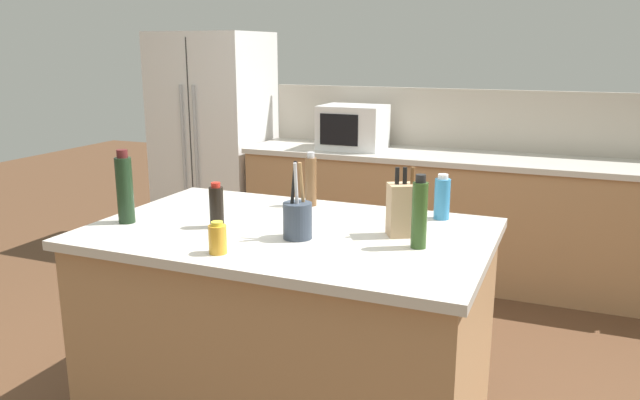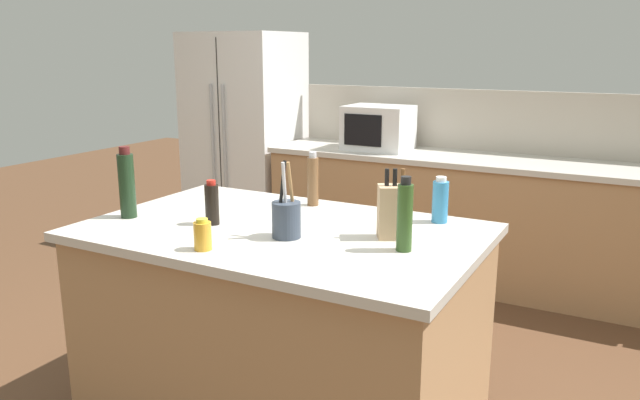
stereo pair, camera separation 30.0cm
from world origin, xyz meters
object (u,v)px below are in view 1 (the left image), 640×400
refrigerator (215,141)px  honey_jar (218,239)px  dish_soap_bottle (442,198)px  knife_block (404,209)px  pepper_grinder (311,181)px  utensil_crock (298,219)px  olive_oil_bottle (419,214)px  wine_bottle (125,189)px  soy_sauce_bottle (217,206)px  microwave (353,127)px

refrigerator → honey_jar: bearing=-57.9°
honey_jar → dish_soap_bottle: (0.69, 0.82, 0.04)m
knife_block → pepper_grinder: 0.64m
utensil_crock → olive_oil_bottle: utensil_crock is taller
utensil_crock → olive_oil_bottle: 0.50m
wine_bottle → honey_jar: bearing=-19.7°
utensil_crock → wine_bottle: 0.81m
dish_soap_bottle → olive_oil_bottle: bearing=-89.4°
refrigerator → knife_block: refrigerator is taller
utensil_crock → soy_sauce_bottle: utensil_crock is taller
utensil_crock → wine_bottle: size_ratio=0.97×
honey_jar → soy_sauce_bottle: bearing=122.1°
knife_block → pepper_grinder: bearing=121.0°
refrigerator → utensil_crock: (1.86, -2.36, 0.11)m
honey_jar → pepper_grinder: 0.82m
olive_oil_bottle → knife_block: bearing=125.5°
utensil_crock → dish_soap_bottle: 0.72m
microwave → pepper_grinder: size_ratio=1.81×
honey_jar → wine_bottle: 0.65m
wine_bottle → soy_sauce_bottle: (0.42, 0.09, -0.06)m
refrigerator → dish_soap_bottle: (2.35, -1.83, 0.12)m
microwave → wine_bottle: microwave is taller
microwave → pepper_grinder: bearing=-76.9°
dish_soap_bottle → olive_oil_bottle: size_ratio=0.71×
utensil_crock → honey_jar: bearing=-124.3°
dish_soap_bottle → utensil_crock: bearing=-132.7°
microwave → wine_bottle: size_ratio=1.47×
microwave → dish_soap_bottle: bearing=-59.1°
utensil_crock → dish_soap_bottle: size_ratio=1.53×
microwave → honey_jar: 2.63m
soy_sauce_bottle → pepper_grinder: bearing=66.3°
microwave → honey_jar: size_ratio=3.88×
refrigerator → utensil_crock: bearing=-51.7°
microwave → dish_soap_bottle: microwave is taller
utensil_crock → pepper_grinder: size_ratio=1.19×
pepper_grinder → dish_soap_bottle: bearing=-0.1°
knife_block → soy_sauce_bottle: knife_block is taller
wine_bottle → olive_oil_bottle: 1.31m
dish_soap_bottle → soy_sauce_bottle: dish_soap_bottle is taller
microwave → wine_bottle: 2.39m
olive_oil_bottle → dish_soap_bottle: bearing=90.6°
honey_jar → soy_sauce_bottle: soy_sauce_bottle is taller
knife_block → microwave: bearing=85.7°
dish_soap_bottle → pepper_grinder: pepper_grinder is taller
honey_jar → wine_bottle: (-0.61, 0.22, 0.10)m
wine_bottle → microwave: bearing=84.5°
dish_soap_bottle → olive_oil_bottle: 0.46m
utensil_crock → dish_soap_bottle: utensil_crock is taller
refrigerator → pepper_grinder: bearing=-47.2°
knife_block → pepper_grinder: knife_block is taller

